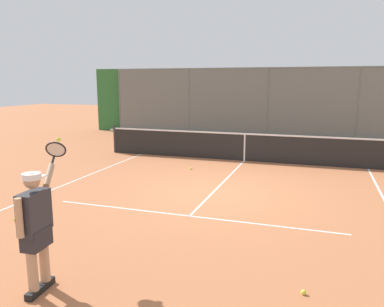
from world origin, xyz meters
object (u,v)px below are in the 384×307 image
object	(u,v)px
tennis_player	(36,224)
tennis_ball_by_sideline	(191,168)
tennis_ball_mid_court	(303,292)
tennis_ball_near_baseline	(15,219)

from	to	relation	value
tennis_player	tennis_ball_by_sideline	bearing A→B (deg)	-1.76
tennis_ball_mid_court	tennis_ball_near_baseline	bearing A→B (deg)	-9.77
tennis_player	tennis_ball_by_sideline	xyz separation A→B (m)	(0.39, -7.28, -0.89)
tennis_player	tennis_ball_mid_court	world-z (taller)	tennis_player
tennis_player	tennis_ball_near_baseline	world-z (taller)	tennis_player
tennis_ball_mid_court	tennis_ball_by_sideline	size ratio (longest dim) A/B	1.00
tennis_ball_by_sideline	tennis_player	bearing A→B (deg)	93.08
tennis_player	tennis_ball_mid_court	size ratio (longest dim) A/B	28.51
tennis_ball_near_baseline	tennis_ball_by_sideline	bearing A→B (deg)	-108.84
tennis_ball_by_sideline	tennis_ball_mid_court	bearing A→B (deg)	120.14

